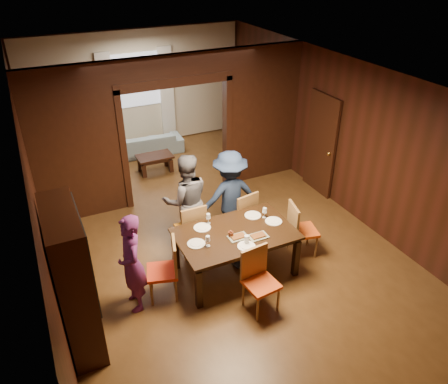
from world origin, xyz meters
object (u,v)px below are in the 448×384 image
person_grey (186,201)px  chair_right (303,229)px  person_navy (230,196)px  hutch (73,281)px  dining_table (235,252)px  chair_far_l (190,227)px  person_purple (132,264)px  coffee_table (155,163)px  sofa (147,144)px  chair_left (162,270)px  chair_near (261,282)px  chair_far_r (240,214)px

person_grey → chair_right: 2.03m
person_navy → hutch: hutch is taller
dining_table → chair_far_l: 0.93m
person_purple → dining_table: size_ratio=0.84×
dining_table → chair_far_l: bearing=118.1°
hutch → coffee_table: bearing=61.1°
sofa → chair_right: (1.20, -5.06, 0.23)m
chair_left → hutch: hutch is taller
coffee_table → chair_right: bearing=-71.7°
person_grey → chair_right: bearing=154.1°
hutch → person_grey: bearing=34.8°
chair_far_l → chair_right: bearing=152.5°
chair_near → coffee_table: bearing=84.5°
person_grey → hutch: 2.51m
person_grey → chair_far_l: size_ratio=1.74×
dining_table → chair_near: (-0.04, -0.89, 0.10)m
person_purple → sofa: bearing=163.9°
person_purple → chair_near: bearing=64.9°
person_purple → person_navy: size_ratio=0.92×
person_purple → dining_table: (1.64, 0.05, -0.39)m
chair_right → chair_near: size_ratio=1.00×
sofa → chair_right: bearing=106.6°
sofa → chair_far_r: size_ratio=1.80×
chair_left → chair_far_r: same height
person_navy → dining_table: size_ratio=0.91×
sofa → chair_far_r: bearing=99.4°
person_purple → coffee_table: size_ratio=1.91×
chair_far_r → hutch: size_ratio=0.48×
coffee_table → hutch: 4.97m
hutch → chair_near: bearing=-12.8°
person_grey → coffee_table: bearing=-87.4°
person_grey → dining_table: bearing=118.5°
person_grey → coffee_table: size_ratio=2.11×
dining_table → chair_right: size_ratio=1.88×
chair_near → hutch: hutch is taller
person_grey → person_navy: bearing=177.7°
person_purple → chair_left: (0.43, 0.02, -0.28)m
person_purple → chair_far_l: person_purple is taller
person_navy → chair_far_l: person_navy is taller
sofa → person_purple: bearing=74.7°
person_navy → chair_left: (-1.58, -0.97, -0.34)m
chair_right → hutch: hutch is taller
hutch → person_navy: bearing=24.6°
coffee_table → chair_left: size_ratio=0.82×
chair_left → hutch: 1.37m
chair_far_l → chair_far_r: (0.94, -0.02, 0.00)m
chair_far_r → person_grey: bearing=-28.1°
chair_right → chair_far_l: 1.90m
chair_right → chair_far_r: same height
sofa → chair_far_l: (-0.49, -4.18, 0.23)m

